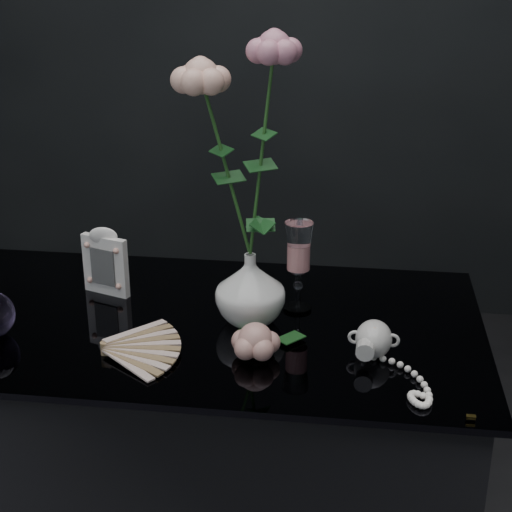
% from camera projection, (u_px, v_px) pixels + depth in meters
% --- Properties ---
extents(table, '(1.05, 0.58, 0.76)m').
position_uv_depth(table, '(202.00, 487.00, 1.59)').
color(table, black).
rests_on(table, ground).
extents(vase, '(0.15, 0.15, 0.13)m').
position_uv_depth(vase, '(250.00, 289.00, 1.42)').
color(vase, white).
rests_on(vase, table).
extents(wine_glass, '(0.06, 0.06, 0.17)m').
position_uv_depth(wine_glass, '(298.00, 267.00, 1.46)').
color(wine_glass, white).
rests_on(wine_glass, table).
extents(picture_frame, '(0.12, 0.11, 0.14)m').
position_uv_depth(picture_frame, '(105.00, 261.00, 1.53)').
color(picture_frame, white).
rests_on(picture_frame, table).
extents(paper_fan, '(0.30, 0.25, 0.03)m').
position_uv_depth(paper_fan, '(105.00, 347.00, 1.33)').
color(paper_fan, '#F4E2C3').
rests_on(paper_fan, table).
extents(loose_rose, '(0.19, 0.22, 0.06)m').
position_uv_depth(loose_rose, '(255.00, 341.00, 1.31)').
color(loose_rose, '#D8988B').
rests_on(loose_rose, table).
extents(pearl_jar, '(0.23, 0.24, 0.06)m').
position_uv_depth(pearl_jar, '(374.00, 337.00, 1.32)').
color(pearl_jar, silver).
rests_on(pearl_jar, table).
extents(roses, '(0.20, 0.12, 0.43)m').
position_uv_depth(roses, '(241.00, 140.00, 1.33)').
color(roses, '#FFB6A0').
rests_on(roses, vase).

